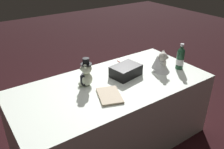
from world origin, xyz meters
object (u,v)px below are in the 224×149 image
at_px(gift_case_black, 126,71).
at_px(guestbook, 109,95).
at_px(teddy_bear_bride, 161,63).
at_px(champagne_bottle, 180,58).
at_px(signing_pen, 120,63).
at_px(teddy_bear_groom, 86,74).

bearing_deg(gift_case_black, guestbook, -147.24).
bearing_deg(teddy_bear_bride, gift_case_black, 161.11).
distance_m(champagne_bottle, gift_case_black, 0.62).
bearing_deg(gift_case_black, teddy_bear_bride, -18.89).
relative_size(teddy_bear_bride, signing_pen, 1.68).
bearing_deg(signing_pen, champagne_bottle, -47.48).
relative_size(teddy_bear_groom, teddy_bear_bride, 1.25).
xyz_separation_m(signing_pen, gift_case_black, (-0.14, -0.29, 0.05)).
distance_m(signing_pen, gift_case_black, 0.33).
bearing_deg(signing_pen, teddy_bear_bride, -61.63).
xyz_separation_m(champagne_bottle, signing_pen, (-0.44, 0.48, -0.12)).
relative_size(teddy_bear_groom, champagne_bottle, 0.99).
bearing_deg(gift_case_black, signing_pen, 63.41).
distance_m(champagne_bottle, guestbook, 0.95).
height_order(gift_case_black, guestbook, gift_case_black).
height_order(teddy_bear_groom, signing_pen, teddy_bear_groom).
bearing_deg(teddy_bear_groom, teddy_bear_bride, -13.20).
xyz_separation_m(teddy_bear_bride, gift_case_black, (-0.37, 0.13, -0.04)).
xyz_separation_m(champagne_bottle, gift_case_black, (-0.59, 0.19, -0.07)).
distance_m(teddy_bear_groom, guestbook, 0.32).
height_order(champagne_bottle, signing_pen, champagne_bottle).
bearing_deg(teddy_bear_groom, guestbook, -76.55).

